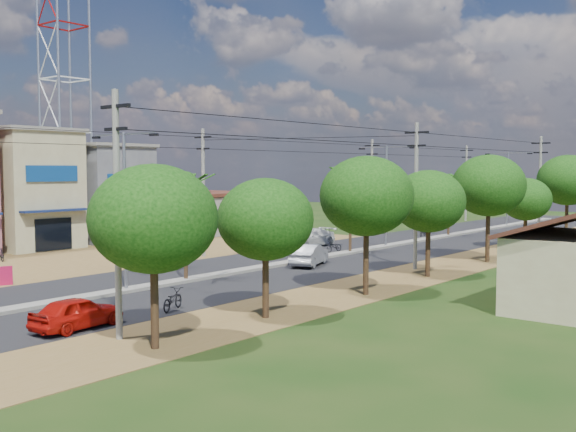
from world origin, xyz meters
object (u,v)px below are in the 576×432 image
(car_white_far, at_px, (309,238))
(car_parked_dark, at_px, (150,243))
(moto_rider_east, at_px, (172,300))
(car_red_near, at_px, (77,314))
(car_silver_mid, at_px, (309,255))
(roadside_sign, at_px, (0,276))

(car_white_far, bearing_deg, car_parked_dark, -120.39)
(car_white_far, distance_m, moto_rider_east, 25.27)
(car_red_near, relative_size, car_white_far, 0.78)
(car_silver_mid, distance_m, car_white_far, 10.71)
(car_parked_dark, height_order, roadside_sign, car_parked_dark)
(moto_rider_east, relative_size, roadside_sign, 1.48)
(car_silver_mid, height_order, moto_rider_east, car_silver_mid)
(car_white_far, distance_m, roadside_sign, 24.82)
(car_parked_dark, bearing_deg, car_silver_mid, -71.17)
(moto_rider_east, bearing_deg, roadside_sign, -16.45)
(car_red_near, bearing_deg, roadside_sign, -19.98)
(car_red_near, distance_m, car_parked_dark, 24.49)
(car_white_far, bearing_deg, car_silver_mid, -48.13)
(car_red_near, relative_size, car_silver_mid, 0.89)
(roadside_sign, bearing_deg, car_parked_dark, 132.39)
(roadside_sign, bearing_deg, moto_rider_east, 29.41)
(car_silver_mid, height_order, car_white_far, car_white_far)
(car_red_near, distance_m, car_white_far, 29.48)
(car_parked_dark, xyz_separation_m, moto_rider_east, (17.35, -12.87, -0.19))
(car_silver_mid, bearing_deg, roadside_sign, 42.24)
(car_silver_mid, relative_size, moto_rider_east, 2.35)
(car_silver_mid, relative_size, car_white_far, 0.87)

